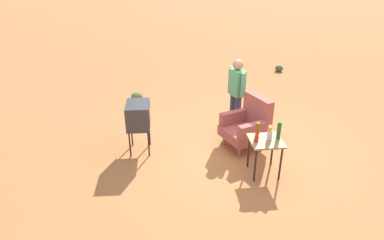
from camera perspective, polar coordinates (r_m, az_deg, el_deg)
ground_plane at (r=7.00m, az=8.25°, el=-4.87°), size 60.00×60.00×0.00m
armchair at (r=6.91m, az=9.40°, el=-0.69°), size 1.00×1.01×1.06m
side_table at (r=6.07m, az=12.27°, el=-4.19°), size 0.56×0.56×0.68m
tv_on_stand at (r=6.60m, az=-9.03°, el=0.75°), size 0.61×0.47×1.03m
person_standing at (r=7.32m, az=7.47°, el=4.80°), size 0.55×0.32×1.64m
bottle_short_clear at (r=6.10m, az=10.98°, el=-1.68°), size 0.06×0.06×0.20m
soda_can_red at (r=5.90m, az=10.83°, el=-3.09°), size 0.07×0.07×0.12m
bottle_wine_green at (r=6.04m, az=14.43°, el=-1.70°), size 0.07×0.07×0.32m
bottle_tall_amber at (r=5.98m, az=10.97°, el=-1.75°), size 0.07×0.07×0.30m
flower_vase at (r=5.98m, az=12.99°, el=-1.96°), size 0.15×0.10×0.27m
shrub_mid at (r=11.94m, az=14.46°, el=8.43°), size 0.27×0.27×0.21m
shrub_far at (r=9.26m, az=-9.26°, el=3.90°), size 0.32×0.32×0.24m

